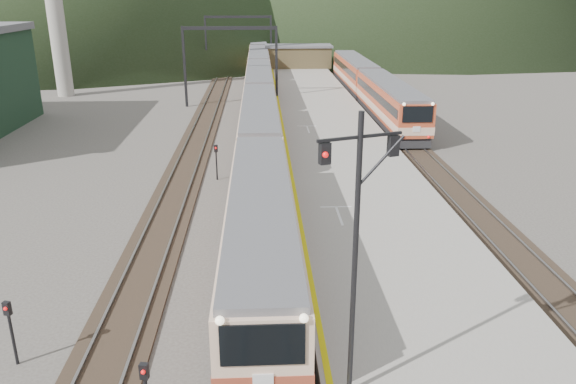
{
  "coord_description": "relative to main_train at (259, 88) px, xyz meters",
  "views": [
    {
      "loc": [
        0.04,
        -3.08,
        11.32
      ],
      "look_at": [
        1.35,
        22.77,
        2.0
      ],
      "focal_mm": 35.0,
      "sensor_mm": 36.0,
      "label": 1
    }
  ],
  "objects": [
    {
      "name": "track_main",
      "position": [
        0.0,
        -14.97,
        -1.79
      ],
      "size": [
        2.6,
        200.0,
        0.23
      ],
      "color": "black",
      "rests_on": "ground"
    },
    {
      "name": "track_far",
      "position": [
        -5.0,
        -14.97,
        -1.79
      ],
      "size": [
        2.6,
        200.0,
        0.23
      ],
      "color": "black",
      "rests_on": "ground"
    },
    {
      "name": "track_second",
      "position": [
        11.5,
        -14.97,
        -1.79
      ],
      "size": [
        2.6,
        200.0,
        0.23
      ],
      "color": "black",
      "rests_on": "ground"
    },
    {
      "name": "platform",
      "position": [
        5.6,
        -16.97,
        -1.36
      ],
      "size": [
        8.0,
        100.0,
        1.0
      ],
      "primitive_type": "cube",
      "color": "gray",
      "rests_on": "ground"
    },
    {
      "name": "gantry_near",
      "position": [
        -2.85,
        0.03,
        3.72
      ],
      "size": [
        9.55,
        0.25,
        8.0
      ],
      "color": "black",
      "rests_on": "ground"
    },
    {
      "name": "gantry_far",
      "position": [
        -2.85,
        25.03,
        3.72
      ],
      "size": [
        9.55,
        0.25,
        8.0
      ],
      "color": "black",
      "rests_on": "ground"
    },
    {
      "name": "station_shed",
      "position": [
        5.6,
        23.03,
        0.71
      ],
      "size": [
        9.4,
        4.4,
        3.1
      ],
      "color": "#4D4228",
      "rests_on": "platform"
    },
    {
      "name": "main_train",
      "position": [
        0.0,
        0.0,
        0.0
      ],
      "size": [
        2.67,
        91.84,
        3.26
      ],
      "color": "beige",
      "rests_on": "track_main"
    },
    {
      "name": "second_train",
      "position": [
        11.5,
        0.24,
        0.03
      ],
      "size": [
        2.72,
        37.08,
        3.32
      ],
      "color": "#B54526",
      "rests_on": "track_second"
    },
    {
      "name": "signal_mast",
      "position": [
        2.34,
        -45.59,
        3.83
      ],
      "size": [
        2.1,
        0.84,
        7.75
      ],
      "color": "black",
      "rests_on": "platform"
    },
    {
      "name": "short_signal_b",
      "position": [
        -2.75,
        -24.1,
        -0.4
      ],
      "size": [
        0.25,
        0.21,
        2.27
      ],
      "color": "black",
      "rests_on": "ground"
    },
    {
      "name": "short_signal_c",
      "position": [
        -7.89,
        -42.53,
        -0.4
      ],
      "size": [
        0.26,
        0.22,
        2.27
      ],
      "color": "black",
      "rests_on": "ground"
    }
  ]
}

